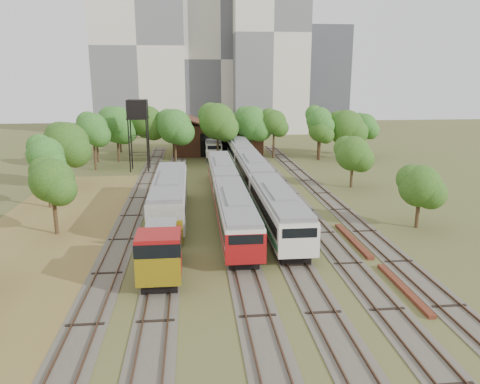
{
  "coord_description": "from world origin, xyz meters",
  "views": [
    {
      "loc": [
        -5.63,
        -29.04,
        13.89
      ],
      "look_at": [
        -0.91,
        16.74,
        2.5
      ],
      "focal_mm": 35.0,
      "sensor_mm": 36.0,
      "label": 1
    }
  ],
  "objects": [
    {
      "name": "tree_band_far",
      "position": [
        1.56,
        49.6,
        6.1
      ],
      "size": [
        48.15,
        10.63,
        9.72
      ],
      "color": "#382616",
      "rests_on": "ground"
    },
    {
      "name": "tree_band_right",
      "position": [
        15.22,
        28.89,
        4.47
      ],
      "size": [
        5.49,
        40.88,
        7.03
      ],
      "color": "#382616",
      "rests_on": "ground"
    },
    {
      "name": "railcar_green_set",
      "position": [
        2.0,
        28.6,
        2.04
      ],
      "size": [
        3.12,
        52.08,
        3.86
      ],
      "color": "black",
      "rests_on": "ground"
    },
    {
      "name": "maintenance_shed",
      "position": [
        -1.0,
        57.98,
        2.91
      ],
      "size": [
        16.45,
        11.55,
        7.58
      ],
      "color": "#3D2016",
      "rests_on": "ground"
    },
    {
      "name": "tower_centre",
      "position": [
        2.0,
        100.0,
        18.0
      ],
      "size": [
        20.0,
        18.0,
        36.0
      ],
      "primitive_type": "cube",
      "color": "#B8B3A7",
      "rests_on": "ground"
    },
    {
      "name": "rail_pile_far",
      "position": [
        8.2,
        -1.56,
        0.13
      ],
      "size": [
        0.49,
        7.82,
        0.25
      ],
      "primitive_type": "cube",
      "color": "maroon",
      "rests_on": "ground"
    },
    {
      "name": "tower_left",
      "position": [
        -18.0,
        95.0,
        21.0
      ],
      "size": [
        22.0,
        16.0,
        42.0
      ],
      "primitive_type": "cube",
      "color": "beige",
      "rests_on": "ground"
    },
    {
      "name": "railcar_red_set",
      "position": [
        -2.0,
        19.22,
        1.95
      ],
      "size": [
        2.98,
        34.57,
        3.68
      ],
      "color": "black",
      "rests_on": "ground"
    },
    {
      "name": "dry_grass_patch",
      "position": [
        -18.0,
        8.0,
        0.02
      ],
      "size": [
        14.0,
        60.0,
        0.04
      ],
      "primitive_type": "cube",
      "color": "brown",
      "rests_on": "ground"
    },
    {
      "name": "tower_far_right",
      "position": [
        34.0,
        110.0,
        14.0
      ],
      "size": [
        12.0,
        12.0,
        28.0
      ],
      "primitive_type": "cube",
      "color": "#42434A",
      "rests_on": "ground"
    },
    {
      "name": "ground",
      "position": [
        0.0,
        0.0,
        0.0
      ],
      "size": [
        240.0,
        240.0,
        0.0
      ],
      "primitive_type": "plane",
      "color": "#475123",
      "rests_on": "ground"
    },
    {
      "name": "tracks",
      "position": [
        -0.67,
        25.0,
        0.04
      ],
      "size": [
        24.6,
        80.0,
        0.19
      ],
      "color": "#4C473D",
      "rests_on": "ground"
    },
    {
      "name": "rail_pile_near",
      "position": [
        8.0,
        7.95,
        0.14
      ],
      "size": [
        0.56,
        8.44,
        0.28
      ],
      "primitive_type": "cube",
      "color": "maroon",
      "rests_on": "ground"
    },
    {
      "name": "tree_band_left",
      "position": [
        -20.41,
        26.96,
        5.39
      ],
      "size": [
        8.02,
        73.08,
        8.66
      ],
      "color": "#382616",
      "rests_on": "ground"
    },
    {
      "name": "tower_right",
      "position": [
        14.0,
        92.0,
        24.0
      ],
      "size": [
        18.0,
        16.0,
        48.0
      ],
      "primitive_type": "cube",
      "color": "beige",
      "rests_on": "ground"
    },
    {
      "name": "old_grey_coach",
      "position": [
        -8.0,
        17.03,
        2.23
      ],
      "size": [
        3.3,
        18.0,
        4.09
      ],
      "color": "black",
      "rests_on": "ground"
    },
    {
      "name": "water_tower",
      "position": [
        -13.55,
        42.07,
        8.92
      ],
      "size": [
        3.06,
        3.06,
        10.59
      ],
      "color": "black",
      "rests_on": "ground"
    },
    {
      "name": "shunter_locomotive",
      "position": [
        -8.0,
        2.09,
        1.89
      ],
      "size": [
        2.96,
        8.1,
        3.88
      ],
      "color": "black",
      "rests_on": "ground"
    },
    {
      "name": "railcar_rear",
      "position": [
        -2.0,
        55.94,
        1.76
      ],
      "size": [
        2.71,
        16.08,
        3.34
      ],
      "color": "black",
      "rests_on": "ground"
    }
  ]
}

